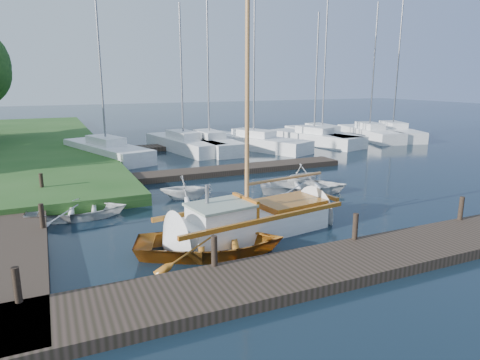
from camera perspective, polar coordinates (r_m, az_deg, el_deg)
name	(u,v)px	position (r m, az deg, el deg)	size (l,w,h in m)	color
ground	(240,210)	(16.74, 0.00, -4.00)	(160.00, 160.00, 0.00)	black
near_dock	(333,265)	(11.84, 12.36, -11.04)	(18.00, 2.20, 0.30)	#2B241A
left_dock	(13,218)	(17.29, -28.06, -4.52)	(2.20, 18.00, 0.30)	#2B241A
far_dock	(224,171)	(23.26, -2.16, 1.27)	(14.00, 1.60, 0.30)	#2B241A
pontoon	(270,140)	(35.12, 4.04, 5.30)	(30.00, 1.60, 0.30)	#2B241A
mooring_post_0	(17,285)	(10.50, -27.61, -12.29)	(0.16, 0.16, 0.80)	black
mooring_post_1	(214,251)	(11.07, -3.45, -9.40)	(0.16, 0.16, 0.80)	black
mooring_post_2	(355,226)	(13.25, 15.12, -5.99)	(0.16, 0.16, 0.80)	black
mooring_post_3	(461,208)	(16.40, 27.39, -3.35)	(0.16, 0.16, 0.80)	black
mooring_post_4	(42,216)	(15.17, -24.91, -4.34)	(0.16, 0.16, 0.80)	black
mooring_post_5	(42,183)	(20.02, -24.95, -0.32)	(0.16, 0.16, 0.80)	black
sailboat	(256,222)	(14.29, 2.13, -5.62)	(7.36, 3.02, 9.83)	silver
dinghy	(211,239)	(12.56, -3.93, -7.85)	(3.09, 4.32, 0.89)	#984610
tender_a	(77,208)	(16.83, -20.86, -3.51)	(2.50, 3.51, 0.73)	silver
tender_b	(185,186)	(18.30, -7.32, -0.82)	(1.81, 2.10, 1.11)	silver
tender_c	(304,184)	(19.35, 8.48, -0.55)	(2.78, 3.89, 0.81)	silver
tender_d	(303,174)	(20.61, 8.38, 0.85)	(1.94, 2.25, 1.19)	silver
marina_boat_0	(106,149)	(29.11, -17.40, 3.92)	(4.81, 8.98, 10.33)	silver
marina_boat_1	(184,143)	(30.99, -7.54, 4.94)	(3.61, 8.72, 10.00)	silver
marina_boat_2	(209,142)	(31.04, -4.12, 5.05)	(2.62, 8.12, 11.40)	silver
marina_boat_3	(254,141)	(31.65, 1.82, 5.24)	(5.59, 9.29, 12.03)	silver
marina_boat_4	(314,137)	(34.17, 9.83, 5.62)	(4.31, 8.20, 9.82)	silver
marina_boat_5	(322,135)	(35.95, 10.87, 5.95)	(2.85, 9.46, 11.32)	silver
marina_boat_6	(369,132)	(38.44, 16.86, 6.09)	(3.70, 8.07, 11.06)	silver
marina_boat_7	(393,131)	(39.97, 19.68, 6.15)	(4.84, 8.48, 12.05)	silver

